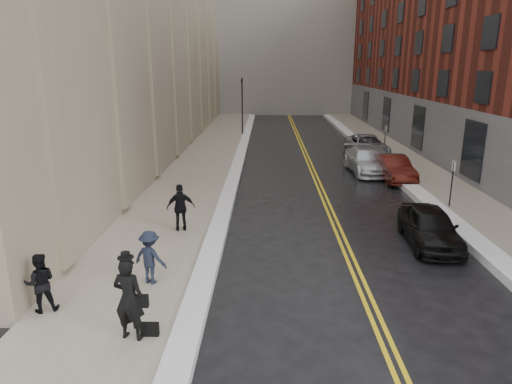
# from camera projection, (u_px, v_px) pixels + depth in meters

# --- Properties ---
(ground) EXTENTS (160.00, 160.00, 0.00)m
(ground) POSITION_uv_depth(u_px,v_px,m) (278.00, 292.00, 13.05)
(ground) COLOR black
(ground) RESTS_ON ground
(sidewalk_left) EXTENTS (4.00, 64.00, 0.15)m
(sidewalk_left) POSITION_uv_depth(u_px,v_px,m) (200.00, 168.00, 28.55)
(sidewalk_left) COLOR gray
(sidewalk_left) RESTS_ON ground
(sidewalk_right) EXTENTS (3.00, 64.00, 0.15)m
(sidewalk_right) POSITION_uv_depth(u_px,v_px,m) (417.00, 169.00, 28.23)
(sidewalk_right) COLOR gray
(sidewalk_right) RESTS_ON ground
(lane_stripe_a) EXTENTS (0.12, 64.00, 0.01)m
(lane_stripe_a) POSITION_uv_depth(u_px,v_px,m) (310.00, 169.00, 28.40)
(lane_stripe_a) COLOR gold
(lane_stripe_a) RESTS_ON ground
(lane_stripe_b) EXTENTS (0.12, 64.00, 0.01)m
(lane_stripe_b) POSITION_uv_depth(u_px,v_px,m) (314.00, 170.00, 28.40)
(lane_stripe_b) COLOR gold
(lane_stripe_b) RESTS_ON ground
(snow_ridge_left) EXTENTS (0.70, 60.80, 0.26)m
(snow_ridge_left) POSITION_uv_depth(u_px,v_px,m) (237.00, 167.00, 28.48)
(snow_ridge_left) COLOR white
(snow_ridge_left) RESTS_ON ground
(snow_ridge_right) EXTENTS (0.85, 60.80, 0.30)m
(snow_ridge_right) POSITION_uv_depth(u_px,v_px,m) (387.00, 168.00, 28.25)
(snow_ridge_right) COLOR white
(snow_ridge_right) RESTS_ON ground
(traffic_signal) EXTENTS (0.18, 0.15, 5.20)m
(traffic_signal) POSITION_uv_depth(u_px,v_px,m) (242.00, 102.00, 41.17)
(traffic_signal) COLOR black
(traffic_signal) RESTS_ON ground
(parking_sign_near) EXTENTS (0.06, 0.35, 2.23)m
(parking_sign_near) POSITION_uv_depth(u_px,v_px,m) (452.00, 180.00, 20.21)
(parking_sign_near) COLOR black
(parking_sign_near) RESTS_ON ground
(parking_sign_far) EXTENTS (0.06, 0.35, 2.23)m
(parking_sign_far) POSITION_uv_depth(u_px,v_px,m) (385.00, 138.00, 31.76)
(parking_sign_far) COLOR black
(parking_sign_far) RESTS_ON ground
(car_black) EXTENTS (1.84, 4.15, 1.39)m
(car_black) POSITION_uv_depth(u_px,v_px,m) (430.00, 226.00, 16.36)
(car_black) COLOR black
(car_black) RESTS_ON ground
(car_maroon) EXTENTS (1.71, 4.29, 1.39)m
(car_maroon) POSITION_uv_depth(u_px,v_px,m) (394.00, 168.00, 25.62)
(car_maroon) COLOR #3F100B
(car_maroon) RESTS_ON ground
(car_silver_near) EXTENTS (2.36, 5.10, 1.44)m
(car_silver_near) POSITION_uv_depth(u_px,v_px,m) (366.00, 161.00, 27.48)
(car_silver_near) COLOR #B9BDC1
(car_silver_near) RESTS_ON ground
(car_silver_far) EXTENTS (2.58, 5.39, 1.48)m
(car_silver_far) POSITION_uv_depth(u_px,v_px,m) (367.00, 146.00, 32.52)
(car_silver_far) COLOR #9B9DA2
(car_silver_far) RESTS_ON ground
(pedestrian_main) EXTENTS (0.82, 0.62, 2.02)m
(pedestrian_main) POSITION_uv_depth(u_px,v_px,m) (129.00, 299.00, 10.36)
(pedestrian_main) COLOR black
(pedestrian_main) RESTS_ON sidewalk_left
(pedestrian_a) EXTENTS (0.93, 0.84, 1.57)m
(pedestrian_a) POSITION_uv_depth(u_px,v_px,m) (40.00, 283.00, 11.60)
(pedestrian_a) COLOR black
(pedestrian_a) RESTS_ON sidewalk_left
(pedestrian_b) EXTENTS (1.17, 0.91, 1.59)m
(pedestrian_b) POSITION_uv_depth(u_px,v_px,m) (150.00, 257.00, 13.12)
(pedestrian_b) COLOR #1A202F
(pedestrian_b) RESTS_ON sidewalk_left
(pedestrian_c) EXTENTS (1.14, 0.68, 1.82)m
(pedestrian_c) POSITION_uv_depth(u_px,v_px,m) (181.00, 207.00, 17.32)
(pedestrian_c) COLOR black
(pedestrian_c) RESTS_ON sidewalk_left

